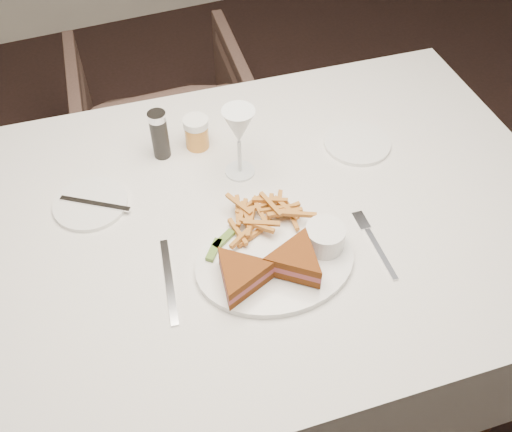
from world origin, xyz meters
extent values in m
plane|color=black|center=(0.00, 0.00, 0.00)|extent=(5.00, 5.00, 0.00)
cube|color=silver|center=(-0.19, 0.22, 0.38)|extent=(1.48, 1.06, 0.75)
imported|color=#4B352E|center=(-0.16, 1.17, 0.31)|extent=(0.67, 0.64, 0.63)
ellipsoid|color=white|center=(-0.19, 0.08, 0.76)|extent=(0.34, 0.28, 0.01)
cube|color=silver|center=(-0.40, 0.12, 0.75)|extent=(0.05, 0.20, 0.00)
cylinder|color=white|center=(-0.50, 0.38, 0.76)|extent=(0.16, 0.16, 0.01)
cylinder|color=white|center=(0.14, 0.34, 0.76)|extent=(0.16, 0.16, 0.01)
cylinder|color=black|center=(-0.31, 0.48, 0.81)|extent=(0.04, 0.04, 0.12)
cylinder|color=orange|center=(-0.22, 0.48, 0.79)|extent=(0.06, 0.06, 0.08)
cube|color=#4C6F27|center=(-0.27, 0.16, 0.77)|extent=(0.06, 0.04, 0.01)
cube|color=#4C6F27|center=(-0.30, 0.14, 0.77)|extent=(0.05, 0.05, 0.01)
cylinder|color=white|center=(-0.09, 0.08, 0.79)|extent=(0.08, 0.08, 0.05)
camera|label=1|loc=(-0.49, -0.54, 1.66)|focal=40.00mm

